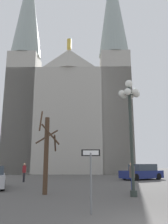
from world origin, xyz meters
name	(u,v)px	position (x,y,z in m)	size (l,w,h in m)	color
cathedral	(71,105)	(-0.66, 33.06, 11.62)	(21.47, 16.49, 38.86)	#ADA89E
one_way_arrow_sign	(91,172)	(-1.70, 2.07, 1.36)	(0.66, 0.13, 2.14)	slate
street_lamp	(130,109)	(1.04, 5.78, 4.53)	(1.22, 1.11, 6.22)	#2D3833
bare_tree	(46,152)	(-3.46, 7.13, 2.28)	(1.44, 1.46, 4.69)	#473323
parked_car_near_navy	(142,172)	(5.73, 17.01, 0.72)	(4.73, 3.33, 1.54)	navy
pedestrian_walking	(24,171)	(-5.71, 15.41, 0.98)	(0.32, 0.32, 1.63)	black
pedestrian_standing	(132,174)	(1.45, 7.16, 1.03)	(0.32, 0.32, 1.69)	navy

